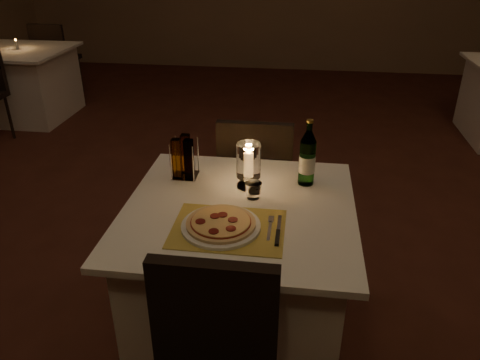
# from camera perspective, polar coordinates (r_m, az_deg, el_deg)

# --- Properties ---
(floor) EXTENTS (8.00, 10.00, 0.02)m
(floor) POSITION_cam_1_polar(r_m,az_deg,el_deg) (2.81, 2.01, -12.06)
(floor) COLOR #4C2218
(floor) RESTS_ON ground
(main_table) EXTENTS (1.00, 1.00, 0.74)m
(main_table) POSITION_cam_1_polar(r_m,az_deg,el_deg) (2.24, -0.07, -11.33)
(main_table) COLOR white
(main_table) RESTS_ON ground
(chair_far) EXTENTS (0.42, 0.42, 0.90)m
(chair_far) POSITION_cam_1_polar(r_m,az_deg,el_deg) (2.75, 1.95, 0.84)
(chair_far) COLOR black
(chair_far) RESTS_ON ground
(placemat) EXTENTS (0.45, 0.34, 0.00)m
(placemat) POSITION_cam_1_polar(r_m,az_deg,el_deg) (1.88, -1.43, -5.93)
(placemat) COLOR gold
(placemat) RESTS_ON main_table
(plate) EXTENTS (0.32, 0.32, 0.01)m
(plate) POSITION_cam_1_polar(r_m,az_deg,el_deg) (1.88, -2.34, -5.63)
(plate) COLOR white
(plate) RESTS_ON placemat
(pizza) EXTENTS (0.28, 0.28, 0.02)m
(pizza) POSITION_cam_1_polar(r_m,az_deg,el_deg) (1.87, -2.35, -5.22)
(pizza) COLOR #D8B77F
(pizza) RESTS_ON plate
(fork) EXTENTS (0.02, 0.18, 0.00)m
(fork) POSITION_cam_1_polar(r_m,az_deg,el_deg) (1.89, 3.69, -5.63)
(fork) COLOR silver
(fork) RESTS_ON placemat
(knife) EXTENTS (0.02, 0.22, 0.01)m
(knife) POSITION_cam_1_polar(r_m,az_deg,el_deg) (1.84, 4.63, -6.65)
(knife) COLOR black
(knife) RESTS_ON placemat
(tumbler) EXTENTS (0.08, 0.08, 0.08)m
(tumbler) POSITION_cam_1_polar(r_m,az_deg,el_deg) (2.08, 1.63, -1.28)
(tumbler) COLOR white
(tumbler) RESTS_ON main_table
(water_bottle) EXTENTS (0.08, 0.08, 0.32)m
(water_bottle) POSITION_cam_1_polar(r_m,az_deg,el_deg) (2.19, 8.20, 2.59)
(water_bottle) COLOR #5A9952
(water_bottle) RESTS_ON main_table
(hurricane_candle) EXTENTS (0.11, 0.11, 0.22)m
(hurricane_candle) POSITION_cam_1_polar(r_m,az_deg,el_deg) (2.14, 1.05, 2.22)
(hurricane_candle) COLOR white
(hurricane_candle) RESTS_ON main_table
(cruet_caddy) EXTENTS (0.12, 0.12, 0.21)m
(cruet_caddy) POSITION_cam_1_polar(r_m,az_deg,el_deg) (2.26, -6.84, 2.56)
(cruet_caddy) COLOR white
(cruet_caddy) RESTS_ON main_table
(neighbor_table_left) EXTENTS (1.00, 1.00, 0.74)m
(neighbor_table_left) POSITION_cam_1_polar(r_m,az_deg,el_deg) (5.69, -24.76, 10.63)
(neighbor_table_left) COLOR white
(neighbor_table_left) RESTS_ON ground
(neighbor_chair_lb) EXTENTS (0.42, 0.42, 0.90)m
(neighbor_chair_lb) POSITION_cam_1_polar(r_m,az_deg,el_deg) (6.25, -21.76, 14.18)
(neighbor_chair_lb) COLOR black
(neighbor_chair_lb) RESTS_ON ground
(neighbor_candle_left) EXTENTS (0.03, 0.03, 0.11)m
(neighbor_candle_left) POSITION_cam_1_polar(r_m,az_deg,el_deg) (5.60, -25.60, 14.66)
(neighbor_candle_left) COLOR white
(neighbor_candle_left) RESTS_ON neighbor_table_left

